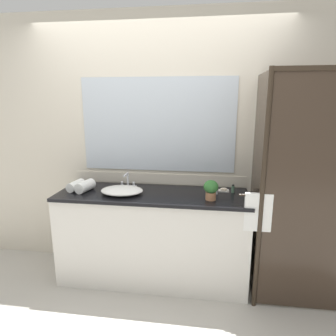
% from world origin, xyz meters
% --- Properties ---
extents(ground_plane, '(8.00, 8.00, 0.00)m').
position_xyz_m(ground_plane, '(0.00, 0.00, 0.00)').
color(ground_plane, '#B7B2A8').
extents(wall_back_with_mirror, '(4.40, 0.06, 2.60)m').
position_xyz_m(wall_back_with_mirror, '(0.00, 0.34, 1.31)').
color(wall_back_with_mirror, beige).
rests_on(wall_back_with_mirror, ground_plane).
extents(vanity_cabinet, '(1.80, 0.58, 0.90)m').
position_xyz_m(vanity_cabinet, '(0.00, 0.01, 0.45)').
color(vanity_cabinet, silver).
rests_on(vanity_cabinet, ground_plane).
extents(shower_enclosure, '(1.20, 0.59, 2.00)m').
position_xyz_m(shower_enclosure, '(1.28, -0.19, 1.02)').
color(shower_enclosure, '#2D2319').
rests_on(shower_enclosure, ground_plane).
extents(sink_basin, '(0.40, 0.31, 0.06)m').
position_xyz_m(sink_basin, '(-0.28, -0.05, 0.93)').
color(sink_basin, white).
rests_on(sink_basin, vanity_cabinet).
extents(faucet, '(0.17, 0.14, 0.16)m').
position_xyz_m(faucet, '(-0.28, 0.14, 0.95)').
color(faucet, silver).
rests_on(faucet, vanity_cabinet).
extents(potted_plant, '(0.13, 0.13, 0.18)m').
position_xyz_m(potted_plant, '(0.55, -0.11, 1.00)').
color(potted_plant, '#B77A51').
rests_on(potted_plant, vanity_cabinet).
extents(soap_dish, '(0.10, 0.07, 0.04)m').
position_xyz_m(soap_dish, '(0.67, 0.15, 0.91)').
color(soap_dish, silver).
rests_on(soap_dish, vanity_cabinet).
extents(amenity_bottle_shampoo, '(0.03, 0.03, 0.08)m').
position_xyz_m(amenity_bottle_shampoo, '(0.76, 0.13, 0.94)').
color(amenity_bottle_shampoo, '#4C7056').
rests_on(amenity_bottle_shampoo, vanity_cabinet).
extents(amenity_bottle_lotion, '(0.03, 0.03, 0.09)m').
position_xyz_m(amenity_bottle_lotion, '(0.60, 0.06, 0.94)').
color(amenity_bottle_lotion, silver).
rests_on(amenity_bottle_lotion, vanity_cabinet).
extents(rolled_towel_near_edge, '(0.12, 0.22, 0.09)m').
position_xyz_m(rolled_towel_near_edge, '(-0.76, -0.00, 0.95)').
color(rolled_towel_near_edge, white).
rests_on(rolled_towel_near_edge, vanity_cabinet).
extents(rolled_towel_middle, '(0.14, 0.22, 0.10)m').
position_xyz_m(rolled_towel_middle, '(-0.65, -0.03, 0.95)').
color(rolled_towel_middle, white).
rests_on(rolled_towel_middle, vanity_cabinet).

